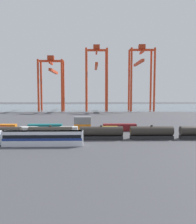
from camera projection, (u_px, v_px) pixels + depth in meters
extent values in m
plane|color=#424247|center=(76.00, 119.00, 123.27)|extent=(420.00, 420.00, 0.00)
cube|color=slate|center=(83.00, 107.00, 221.57)|extent=(400.00, 110.00, 0.01)
cube|color=silver|center=(43.00, 138.00, 61.26)|extent=(21.03, 3.10, 3.90)
cube|color=navy|center=(43.00, 139.00, 61.27)|extent=(20.61, 3.14, 0.64)
cube|color=black|center=(43.00, 136.00, 61.21)|extent=(20.19, 3.13, 0.90)
cube|color=slate|center=(43.00, 132.00, 61.11)|extent=(20.82, 2.85, 0.36)
cube|color=#232326|center=(51.00, 138.00, 69.06)|extent=(12.82, 2.50, 1.10)
cylinder|color=#2D2823|center=(50.00, 131.00, 68.90)|extent=(12.82, 2.78, 2.78)
cylinder|color=#2D2823|center=(50.00, 126.00, 68.77)|extent=(0.70, 0.70, 0.36)
cube|color=#232326|center=(101.00, 137.00, 69.44)|extent=(12.82, 2.50, 1.10)
cylinder|color=#2D2823|center=(101.00, 131.00, 69.28)|extent=(12.82, 2.78, 2.78)
cylinder|color=#2D2823|center=(101.00, 126.00, 69.15)|extent=(0.70, 0.70, 0.36)
cube|color=#232326|center=(151.00, 137.00, 69.82)|extent=(12.82, 2.50, 1.10)
cylinder|color=#2D2823|center=(152.00, 131.00, 69.66)|extent=(12.82, 2.78, 2.78)
cylinder|color=#2D2823|center=(152.00, 126.00, 69.53)|extent=(0.70, 0.70, 0.36)
cube|color=silver|center=(28.00, 131.00, 77.11)|extent=(6.04, 2.44, 2.60)
cube|color=silver|center=(69.00, 131.00, 77.45)|extent=(6.04, 2.44, 2.60)
cube|color=gold|center=(109.00, 130.00, 77.79)|extent=(6.04, 2.44, 2.60)
cube|color=orange|center=(8.00, 128.00, 83.53)|extent=(6.04, 2.44, 2.60)
cube|color=#146066|center=(45.00, 128.00, 83.87)|extent=(12.10, 2.44, 2.60)
cube|color=orange|center=(83.00, 128.00, 84.21)|extent=(6.04, 2.44, 2.60)
cube|color=slate|center=(83.00, 120.00, 83.99)|extent=(6.04, 2.44, 2.60)
cube|color=maroon|center=(120.00, 127.00, 84.54)|extent=(12.10, 2.44, 2.60)
cylinder|color=red|center=(38.00, 85.00, 172.71)|extent=(1.50, 1.50, 38.61)
cylinder|color=red|center=(62.00, 85.00, 173.15)|extent=(1.50, 1.50, 38.61)
cylinder|color=red|center=(41.00, 86.00, 182.69)|extent=(1.50, 1.50, 38.61)
cylinder|color=red|center=(64.00, 86.00, 183.14)|extent=(1.50, 1.50, 38.61)
cube|color=red|center=(51.00, 61.00, 176.36)|extent=(19.16, 1.20, 1.60)
cube|color=red|center=(51.00, 63.00, 176.49)|extent=(1.20, 11.63, 1.60)
cube|color=red|center=(54.00, 71.00, 189.10)|extent=(2.00, 34.90, 2.00)
cube|color=#9F2C14|center=(51.00, 58.00, 176.16)|extent=(4.80, 4.00, 3.20)
cylinder|color=red|center=(86.00, 80.00, 172.41)|extent=(1.50, 1.50, 46.85)
cylinder|color=red|center=(107.00, 80.00, 172.79)|extent=(1.50, 1.50, 46.85)
cylinder|color=red|center=(87.00, 81.00, 184.10)|extent=(1.50, 1.50, 46.85)
cylinder|color=red|center=(106.00, 81.00, 184.49)|extent=(1.50, 1.50, 46.85)
cube|color=red|center=(96.00, 50.00, 176.54)|extent=(17.04, 1.20, 1.60)
cube|color=red|center=(96.00, 52.00, 176.67)|extent=(1.20, 13.34, 1.60)
cube|color=red|center=(96.00, 66.00, 192.06)|extent=(2.00, 41.96, 2.00)
cube|color=#9F2C14|center=(96.00, 47.00, 176.33)|extent=(4.80, 4.00, 3.20)
cylinder|color=red|center=(131.00, 80.00, 173.75)|extent=(1.50, 1.50, 47.23)
cylinder|color=red|center=(154.00, 80.00, 174.19)|extent=(1.50, 1.50, 47.23)
cylinder|color=red|center=(129.00, 80.00, 184.41)|extent=(1.50, 1.50, 47.23)
cylinder|color=red|center=(151.00, 80.00, 184.85)|extent=(1.50, 1.50, 47.23)
cube|color=red|center=(142.00, 50.00, 177.38)|extent=(19.10, 1.20, 1.60)
cube|color=red|center=(142.00, 52.00, 177.51)|extent=(1.20, 12.30, 1.60)
cube|color=red|center=(139.00, 63.00, 190.18)|extent=(2.00, 34.72, 2.00)
cube|color=#9F2C14|center=(142.00, 47.00, 177.18)|extent=(4.80, 4.00, 3.20)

